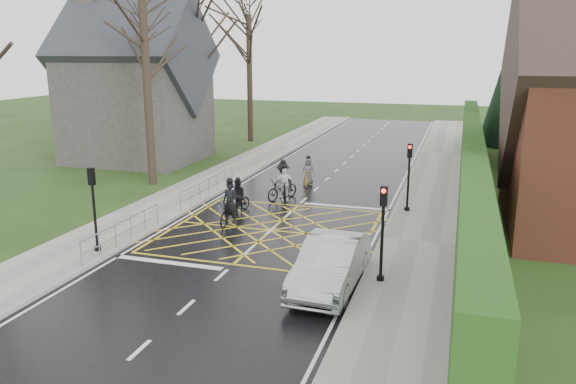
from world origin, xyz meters
The scene contains 22 objects.
ground centered at (0.00, 0.00, 0.00)m, with size 120.00×120.00×0.00m, color #1E3210.
road centered at (0.00, 0.00, 0.01)m, with size 9.00×80.00×0.01m, color black.
sidewalk_right centered at (6.00, 0.00, 0.07)m, with size 3.00×80.00×0.15m, color gray.
sidewalk_left centered at (-6.00, 0.00, 0.07)m, with size 3.00×80.00×0.15m, color gray.
stone_wall centered at (7.75, 6.00, 0.35)m, with size 0.50×38.00×0.70m, color slate.
hedge centered at (7.75, 6.00, 2.10)m, with size 0.90×38.00×2.80m, color #0E3610.
conifer centered at (10.75, 26.00, 4.99)m, with size 4.60×4.60×10.00m.
church centered at (-13.54, 12.00, 4.93)m, with size 8.80×7.80×11.00m.
tree_near centered at (-9.00, 6.00, 7.91)m, with size 9.24×9.24×11.44m.
tree_mid centered at (-10.00, 14.00, 8.63)m, with size 10.08×10.08×12.48m.
tree_far centered at (-9.30, 22.00, 7.19)m, with size 8.40×8.40×10.40m.
railing_south centered at (-4.65, -3.50, 0.78)m, with size 0.05×5.04×1.03m.
railing_north centered at (-4.65, 4.00, 0.79)m, with size 0.05×6.04×1.03m.
traffic_light_ne centered at (5.10, 4.20, 1.66)m, with size 0.24×0.31×3.21m.
traffic_light_se centered at (5.10, -4.20, 1.66)m, with size 0.24×0.31×3.21m.
traffic_light_sw centered at (-5.10, -4.50, 1.66)m, with size 0.24×0.31×3.21m.
cyclist_rear centered at (-1.97, 0.37, 0.65)m, with size 0.82×2.09×2.00m.
cyclist_back centered at (-2.34, 2.19, 0.61)m, with size 1.01×1.68×1.63m.
cyclist_mid centered at (-1.06, 4.94, 0.73)m, with size 1.52×2.18×2.01m.
cyclist_front centered at (-0.91, 4.65, 0.68)m, with size 1.21×1.88×1.83m.
cyclist_lead centered at (-0.69, 8.32, 0.57)m, with size 0.90×1.77×1.64m.
car centered at (3.64, -4.85, 0.78)m, with size 1.65×4.74×1.56m, color #A8AAAF.
Camera 1 is at (7.20, -20.82, 7.16)m, focal length 35.00 mm.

